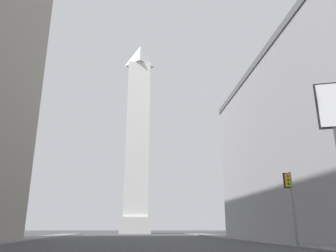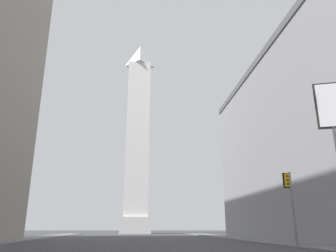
% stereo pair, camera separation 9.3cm
% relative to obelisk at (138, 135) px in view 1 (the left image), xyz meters
% --- Properties ---
extents(sidewalk_right, '(5.00, 110.02, 0.15)m').
position_rel_obelisk_xyz_m(sidewalk_right, '(15.33, -58.68, -27.21)').
color(sidewalk_right, slate).
rests_on(sidewalk_right, ground_plane).
extents(obelisk, '(8.19, 8.19, 56.70)m').
position_rel_obelisk_xyz_m(obelisk, '(0.00, 0.00, 0.00)').
color(obelisk, silver).
rests_on(obelisk, ground_plane).
extents(traffic_light_mid_right, '(0.77, 0.51, 6.16)m').
position_rel_obelisk_xyz_m(traffic_light_mid_right, '(13.04, -65.15, -23.24)').
color(traffic_light_mid_right, slate).
rests_on(traffic_light_mid_right, ground_plane).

